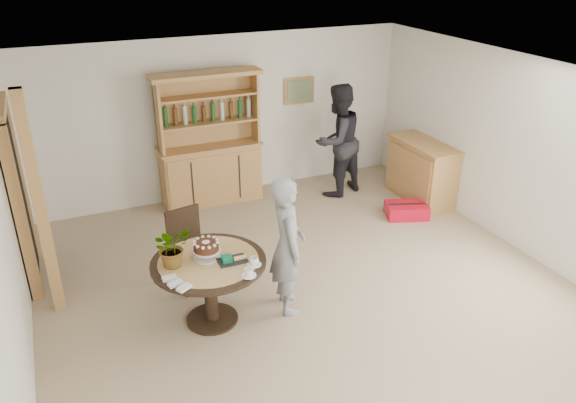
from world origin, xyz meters
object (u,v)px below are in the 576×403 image
Objects in this scene: sideboard at (421,171)px; teen_boy at (287,246)px; dining_table at (209,273)px; dining_chair at (188,243)px; hutch at (210,160)px; adult_person at (338,141)px; red_suitcase at (406,210)px.

sideboard is 0.80× the size of teen_boy.
dining_table is 1.27× the size of dining_chair.
hutch is 1.70× the size of dining_table.
dining_table is 3.74m from adult_person.
adult_person is at bearing -25.59° from teen_boy.
red_suitcase is at bearing -49.60° from teen_boy.
teen_boy is 0.88× the size of adult_person.
dining_chair is 3.28m from adult_person.
dining_table is at bearing -106.91° from hutch.
hutch is 2.00m from adult_person.
teen_boy reaches higher than dining_table.
hutch is 3.07m from red_suitcase.
hutch is at bearing 56.10° from dining_chair.
adult_person is (-1.11, 0.73, 0.42)m from sideboard.
teen_boy is 2.25× the size of red_suitcase.
adult_person is at bearing 146.87° from sideboard.
dining_chair is at bearing 55.22° from teen_boy.
sideboard is at bearing -22.21° from hutch.
teen_boy is at bearing -90.90° from hutch.
sideboard is 1.40m from adult_person.
dining_table is 3.64m from red_suitcase.
hutch reaches higher than adult_person.
hutch is at bearing 165.09° from red_suitcase.
sideboard is at bearing 59.03° from red_suitcase.
adult_person is at bearing 134.69° from red_suitcase.
sideboard is 0.81m from red_suitcase.
adult_person reaches higher than teen_boy.
sideboard is at bearing 23.52° from dining_table.
adult_person is at bearing 40.84° from dining_table.
dining_chair is 1.29m from teen_boy.
dining_chair is (-0.91, -2.13, -0.15)m from hutch.
red_suitcase is at bearing -34.39° from hutch.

